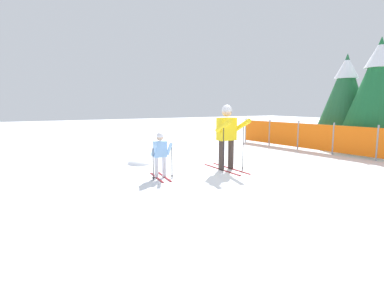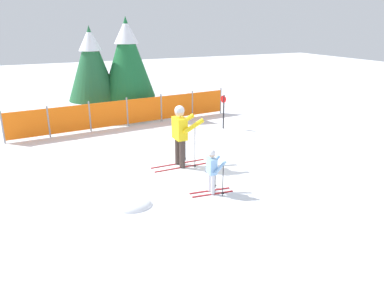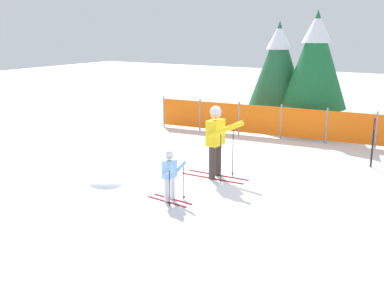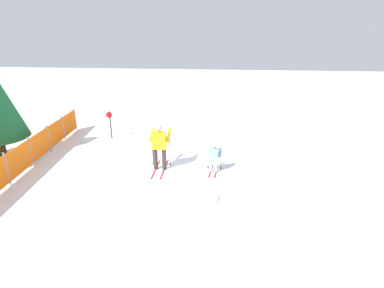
# 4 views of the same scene
# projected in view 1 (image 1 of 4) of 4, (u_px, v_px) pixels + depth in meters

# --- Properties ---
(ground_plane) EXTENTS (60.00, 60.00, 0.00)m
(ground_plane) POSITION_uv_depth(u_px,v_px,m) (238.00, 169.00, 8.24)
(ground_plane) COLOR white
(skier_adult) EXTENTS (1.67, 0.74, 1.77)m
(skier_adult) POSITION_uv_depth(u_px,v_px,m) (227.00, 131.00, 8.09)
(skier_adult) COLOR maroon
(skier_adult) RESTS_ON ground_plane
(skier_child) EXTENTS (1.06, 0.53, 1.11)m
(skier_child) POSITION_uv_depth(u_px,v_px,m) (160.00, 152.00, 7.23)
(skier_child) COLOR maroon
(skier_child) RESTS_ON ground_plane
(safety_fence) EXTENTS (8.85, 0.83, 1.14)m
(safety_fence) POSITION_uv_depth(u_px,v_px,m) (333.00, 139.00, 10.66)
(safety_fence) COLOR gray
(safety_fence) RESTS_ON ground_plane
(conifer_far) EXTENTS (2.24, 2.24, 4.15)m
(conifer_far) POSITION_uv_depth(u_px,v_px,m) (379.00, 82.00, 10.67)
(conifer_far) COLOR #4C3823
(conifer_far) RESTS_ON ground_plane
(conifer_near) EXTENTS (2.05, 2.05, 3.80)m
(conifer_near) POSITION_uv_depth(u_px,v_px,m) (345.00, 90.00, 12.08)
(conifer_near) COLOR #4C3823
(conifer_near) RESTS_ON ground_plane
(snow_mound) EXTENTS (0.83, 0.71, 0.33)m
(snow_mound) POSITION_uv_depth(u_px,v_px,m) (140.00, 164.00, 9.04)
(snow_mound) COLOR white
(snow_mound) RESTS_ON ground_plane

